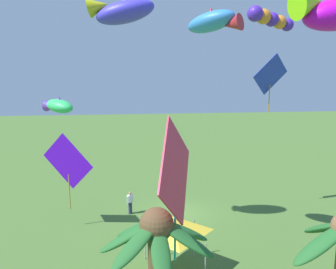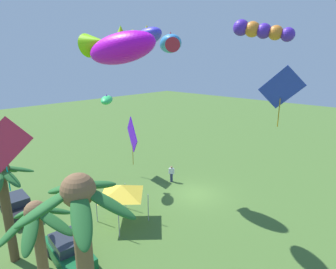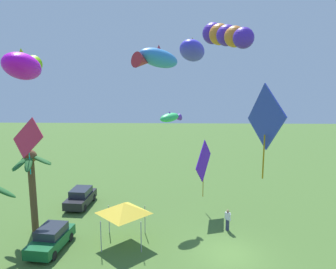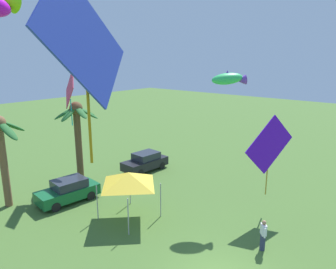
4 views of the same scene
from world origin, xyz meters
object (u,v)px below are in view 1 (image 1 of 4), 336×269
kite_diamond_2 (68,162)px  kite_diamond_4 (175,172)px  palm_tree_0 (156,268)px  kite_tube_0 (270,19)px  festival_tent (173,224)px  kite_fish_7 (214,22)px  kite_diamond_6 (270,75)px  kite_fish_3 (58,106)px  spectator_0 (130,203)px  kite_fish_1 (121,11)px

kite_diamond_2 → kite_diamond_4: kite_diamond_4 is taller
palm_tree_0 → kite_tube_0: kite_tube_0 is taller
festival_tent → kite_diamond_2: (5.76, -5.81, 1.75)m
palm_tree_0 → kite_fish_7: 12.65m
palm_tree_0 → kite_diamond_4: (-0.53, -0.19, 2.60)m
kite_diamond_6 → kite_fish_3: bearing=17.1°
spectator_0 → kite_diamond_4: size_ratio=0.40×
spectator_0 → kite_diamond_4: (-1.09, 13.94, 6.23)m
kite_tube_0 → kite_fish_3: kite_tube_0 is taller
kite_diamond_4 → kite_fish_7: 10.91m
kite_diamond_2 → kite_fish_3: (-0.13, 2.75, 3.74)m
kite_tube_0 → kite_diamond_4: size_ratio=0.84×
kite_diamond_4 → spectator_0: bearing=-85.5°
palm_tree_0 → spectator_0: bearing=-87.7°
spectator_0 → kite_diamond_6: kite_diamond_6 is taller
kite_diamond_2 → kite_fish_7: size_ratio=1.61×
palm_tree_0 → kite_fish_1: bearing=-85.7°
kite_tube_0 → kite_fish_1: (8.95, 0.92, 0.10)m
spectator_0 → kite_fish_3: kite_fish_3 is taller
palm_tree_0 → festival_tent: (-1.42, -6.78, -1.97)m
spectator_0 → festival_tent: (-1.97, 7.35, 1.65)m
kite_diamond_6 → kite_diamond_4: bearing=58.2°
kite_tube_0 → kite_fish_1: size_ratio=0.83×
festival_tent → kite_fish_3: kite_fish_3 is taller
kite_diamond_6 → kite_fish_7: (5.22, 4.71, 2.69)m
spectator_0 → festival_tent: festival_tent is taller
spectator_0 → kite_diamond_6: (-9.60, 0.21, 8.70)m
kite_diamond_2 → spectator_0: bearing=-157.9°
festival_tent → kite_diamond_6: bearing=-136.9°
kite_diamond_2 → kite_fish_3: size_ratio=2.34×
festival_tent → kite_fish_3: 8.44m
kite_tube_0 → festival_tent: bearing=39.6°
festival_tent → kite_fish_1: size_ratio=0.71×
kite_fish_3 → kite_diamond_2: bearing=-87.3°
kite_fish_3 → kite_diamond_6: bearing=-162.9°
kite_fish_7 → kite_diamond_4: bearing=70.0°
palm_tree_0 → kite_diamond_2: (4.34, -12.60, -0.22)m
kite_fish_1 → kite_diamond_2: size_ratio=0.83×
kite_diamond_2 → kite_diamond_6: kite_diamond_6 is taller
kite_fish_1 → kite_diamond_6: size_ratio=1.02×
palm_tree_0 → kite_fish_1: size_ratio=1.52×
kite_fish_3 → kite_diamond_4: 10.80m
palm_tree_0 → festival_tent: bearing=-101.8°
kite_diamond_2 → kite_fish_1: bearing=161.1°
kite_tube_0 → kite_diamond_4: bearing=58.0°
kite_fish_7 → kite_diamond_2: bearing=-22.5°
kite_diamond_6 → palm_tree_0: bearing=57.0°
kite_diamond_4 → kite_fish_1: bearing=-83.0°
kite_tube_0 → kite_diamond_6: size_ratio=0.85×
festival_tent → kite_fish_1: 11.74m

